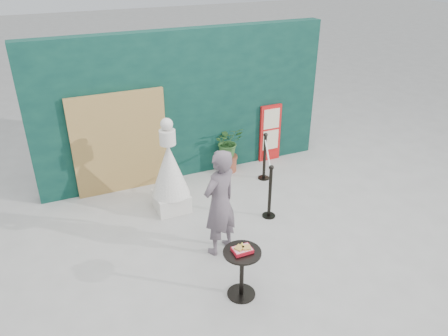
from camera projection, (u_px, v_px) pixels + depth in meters
ground at (255, 256)px, 6.91m from camera, size 60.00×60.00×0.00m
back_wall at (185, 105)px, 8.79m from camera, size 6.00×0.30×3.00m
bamboo_fence at (120, 143)px, 8.34m from camera, size 1.80×0.08×2.00m
woman at (220, 203)px, 6.66m from camera, size 0.76×0.64×1.76m
menu_board at (270, 133)px, 9.70m from camera, size 0.50×0.07×1.30m
statue at (170, 174)px, 7.82m from camera, size 0.70×0.70×1.79m
cafe_table at (242, 266)px, 5.93m from camera, size 0.52×0.52×0.75m
food_basket at (242, 249)px, 5.80m from camera, size 0.26×0.19×0.11m
planter at (228, 146)px, 9.24m from camera, size 0.60×0.52×1.02m
stanchion_barrier at (267, 173)px, 8.33m from camera, size 0.84×1.54×1.03m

